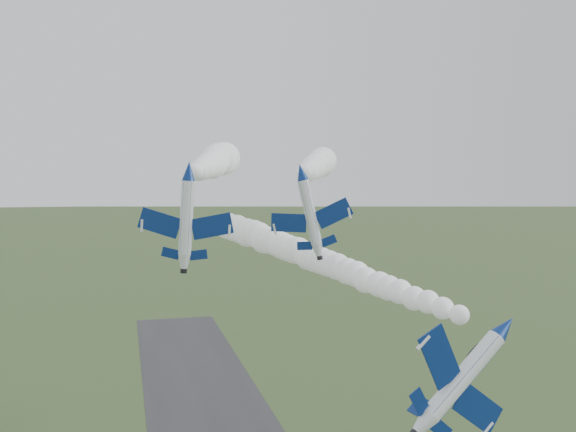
% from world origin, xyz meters
% --- Properties ---
extents(jet_lead, '(7.28, 13.00, 8.33)m').
position_xyz_m(jet_lead, '(14.46, -2.12, 33.44)').
color(jet_lead, white).
extents(smoke_trail_jet_lead, '(18.20, 71.15, 4.87)m').
position_xyz_m(smoke_trail_jet_lead, '(8.29, 36.48, 35.14)').
color(smoke_trail_jet_lead, white).
extents(jet_pair_left, '(10.32, 12.08, 3.04)m').
position_xyz_m(jet_pair_left, '(-8.61, 22.37, 46.30)').
color(jet_pair_left, white).
extents(smoke_trail_jet_pair_left, '(18.53, 52.33, 5.86)m').
position_xyz_m(smoke_trail_jet_pair_left, '(-2.00, 50.34, 47.87)').
color(smoke_trail_jet_pair_left, white).
extents(jet_pair_right, '(9.30, 10.97, 3.26)m').
position_xyz_m(jet_pair_right, '(4.25, 23.30, 46.21)').
color(jet_pair_right, white).
extents(smoke_trail_jet_pair_right, '(22.60, 50.43, 5.08)m').
position_xyz_m(smoke_trail_jet_pair_right, '(14.22, 49.89, 47.46)').
color(smoke_trail_jet_pair_right, white).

